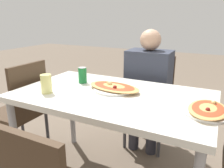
{
  "coord_description": "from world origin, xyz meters",
  "views": [
    {
      "loc": [
        0.64,
        -1.27,
        1.25
      ],
      "look_at": [
        -0.01,
        0.02,
        0.8
      ],
      "focal_mm": 35.0,
      "sensor_mm": 36.0,
      "label": 1
    }
  ],
  "objects_px": {
    "chair_side_left": "(22,107)",
    "dining_table": "(112,103)",
    "chair_far_seated": "(151,96)",
    "person_seated": "(148,82)",
    "pizza_main": "(114,87)",
    "drink_glass": "(46,84)",
    "pizza_second": "(208,110)",
    "soda_can": "(83,75)"
  },
  "relations": [
    {
      "from": "chair_side_left",
      "to": "soda_can",
      "type": "bearing_deg",
      "value": -72.92
    },
    {
      "from": "dining_table",
      "to": "pizza_second",
      "type": "height_order",
      "value": "pizza_second"
    },
    {
      "from": "chair_far_seated",
      "to": "drink_glass",
      "type": "distance_m",
      "value": 1.08
    },
    {
      "from": "chair_far_seated",
      "to": "pizza_main",
      "type": "height_order",
      "value": "chair_far_seated"
    },
    {
      "from": "dining_table",
      "to": "soda_can",
      "type": "height_order",
      "value": "soda_can"
    },
    {
      "from": "chair_far_seated",
      "to": "pizza_second",
      "type": "bearing_deg",
      "value": 125.0
    },
    {
      "from": "dining_table",
      "to": "chair_side_left",
      "type": "height_order",
      "value": "chair_side_left"
    },
    {
      "from": "person_seated",
      "to": "soda_can",
      "type": "relative_size",
      "value": 9.17
    },
    {
      "from": "person_seated",
      "to": "pizza_main",
      "type": "xyz_separation_m",
      "value": [
        -0.09,
        -0.54,
        0.09
      ]
    },
    {
      "from": "chair_side_left",
      "to": "person_seated",
      "type": "relative_size",
      "value": 0.77
    },
    {
      "from": "pizza_main",
      "to": "drink_glass",
      "type": "distance_m",
      "value": 0.47
    },
    {
      "from": "chair_side_left",
      "to": "drink_glass",
      "type": "relative_size",
      "value": 6.82
    },
    {
      "from": "soda_can",
      "to": "dining_table",
      "type": "bearing_deg",
      "value": -20.81
    },
    {
      "from": "person_seated",
      "to": "pizza_main",
      "type": "distance_m",
      "value": 0.55
    },
    {
      "from": "person_seated",
      "to": "drink_glass",
      "type": "height_order",
      "value": "person_seated"
    },
    {
      "from": "chair_side_left",
      "to": "soda_can",
      "type": "xyz_separation_m",
      "value": [
        0.54,
        0.16,
        0.31
      ]
    },
    {
      "from": "pizza_main",
      "to": "drink_glass",
      "type": "relative_size",
      "value": 3.32
    },
    {
      "from": "dining_table",
      "to": "drink_glass",
      "type": "distance_m",
      "value": 0.47
    },
    {
      "from": "soda_can",
      "to": "pizza_second",
      "type": "height_order",
      "value": "soda_can"
    },
    {
      "from": "dining_table",
      "to": "chair_far_seated",
      "type": "relative_size",
      "value": 1.51
    },
    {
      "from": "person_seated",
      "to": "drink_glass",
      "type": "distance_m",
      "value": 0.94
    },
    {
      "from": "pizza_second",
      "to": "drink_glass",
      "type": "bearing_deg",
      "value": -172.25
    },
    {
      "from": "dining_table",
      "to": "person_seated",
      "type": "relative_size",
      "value": 1.17
    },
    {
      "from": "chair_far_seated",
      "to": "soda_can",
      "type": "xyz_separation_m",
      "value": [
        -0.39,
        -0.6,
        0.31
      ]
    },
    {
      "from": "chair_side_left",
      "to": "dining_table",
      "type": "bearing_deg",
      "value": -87.21
    },
    {
      "from": "dining_table",
      "to": "chair_far_seated",
      "type": "height_order",
      "value": "chair_far_seated"
    },
    {
      "from": "chair_side_left",
      "to": "pizza_second",
      "type": "bearing_deg",
      "value": -90.43
    },
    {
      "from": "chair_far_seated",
      "to": "person_seated",
      "type": "relative_size",
      "value": 0.77
    },
    {
      "from": "soda_can",
      "to": "drink_glass",
      "type": "bearing_deg",
      "value": -105.18
    },
    {
      "from": "person_seated",
      "to": "chair_side_left",
      "type": "bearing_deg",
      "value": 35.21
    },
    {
      "from": "chair_side_left",
      "to": "pizza_main",
      "type": "relative_size",
      "value": 2.05
    },
    {
      "from": "chair_far_seated",
      "to": "soda_can",
      "type": "height_order",
      "value": "chair_far_seated"
    },
    {
      "from": "chair_side_left",
      "to": "pizza_second",
      "type": "distance_m",
      "value": 1.49
    },
    {
      "from": "chair_side_left",
      "to": "person_seated",
      "type": "distance_m",
      "value": 1.15
    },
    {
      "from": "dining_table",
      "to": "pizza_second",
      "type": "relative_size",
      "value": 4.32
    },
    {
      "from": "dining_table",
      "to": "chair_side_left",
      "type": "bearing_deg",
      "value": -177.21
    },
    {
      "from": "person_seated",
      "to": "soda_can",
      "type": "distance_m",
      "value": 0.64
    },
    {
      "from": "dining_table",
      "to": "pizza_second",
      "type": "xyz_separation_m",
      "value": [
        0.61,
        -0.05,
        0.09
      ]
    },
    {
      "from": "dining_table",
      "to": "pizza_main",
      "type": "distance_m",
      "value": 0.12
    },
    {
      "from": "pizza_main",
      "to": "soda_can",
      "type": "height_order",
      "value": "soda_can"
    },
    {
      "from": "person_seated",
      "to": "drink_glass",
      "type": "relative_size",
      "value": 8.8
    },
    {
      "from": "person_seated",
      "to": "pizza_second",
      "type": "bearing_deg",
      "value": 129.44
    }
  ]
}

